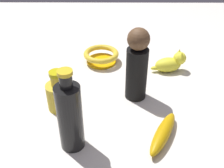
# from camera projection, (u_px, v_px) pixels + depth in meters

# --- Properties ---
(ground) EXTENTS (2.00, 2.00, 0.00)m
(ground) POSITION_uv_depth(u_px,v_px,m) (112.00, 96.00, 0.96)
(ground) COLOR silver
(person_figure_adult) EXTENTS (0.10, 0.10, 0.25)m
(person_figure_adult) POSITION_uv_depth(u_px,v_px,m) (136.00, 65.00, 0.88)
(person_figure_adult) COLOR black
(person_figure_adult) RESTS_ON ground
(bottle_short) EXTENTS (0.08, 0.08, 0.14)m
(bottle_short) POSITION_uv_depth(u_px,v_px,m) (58.00, 94.00, 0.88)
(bottle_short) COLOR gold
(bottle_short) RESTS_ON ground
(nail_polish_jar) EXTENTS (0.04, 0.04, 0.04)m
(nail_polish_jar) POSITION_uv_depth(u_px,v_px,m) (59.00, 80.00, 1.00)
(nail_polish_jar) COLOR black
(nail_polish_jar) RESTS_ON ground
(banana) EXTENTS (0.12, 0.19, 0.04)m
(banana) POSITION_uv_depth(u_px,v_px,m) (162.00, 133.00, 0.78)
(banana) COLOR #C08E09
(banana) RESTS_ON ground
(cat_figurine) EXTENTS (0.14, 0.07, 0.09)m
(cat_figurine) POSITION_uv_depth(u_px,v_px,m) (170.00, 63.00, 1.07)
(cat_figurine) COLOR yellow
(cat_figurine) RESTS_ON ground
(bowl) EXTENTS (0.15, 0.15, 0.05)m
(bowl) POSITION_uv_depth(u_px,v_px,m) (100.00, 56.00, 1.13)
(bowl) COLOR #DDA209
(bowl) RESTS_ON ground
(bottle_tall) EXTENTS (0.07, 0.07, 0.25)m
(bottle_tall) POSITION_uv_depth(u_px,v_px,m) (68.00, 116.00, 0.71)
(bottle_tall) COLOR black
(bottle_tall) RESTS_ON ground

